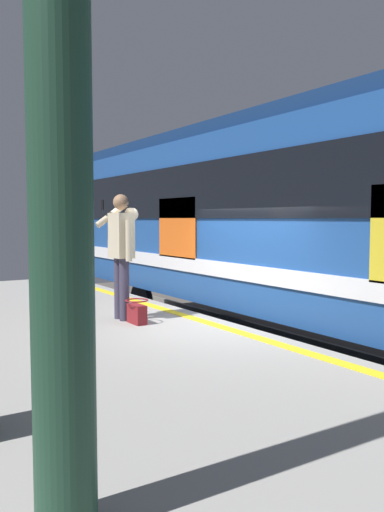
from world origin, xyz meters
name	(u,v)px	position (x,y,z in m)	size (l,w,h in m)	color
ground_plane	(227,385)	(0.00, 0.00, 0.00)	(23.62, 23.62, 0.00)	#4C4742
platform	(67,381)	(0.00, 2.32, 0.46)	(13.02, 4.64, 0.92)	gray
safety_line	(210,323)	(0.00, 0.30, 0.92)	(12.76, 0.16, 0.01)	yellow
track_rail_near	(288,367)	(0.00, -1.16, 0.08)	(16.93, 0.08, 0.16)	slate
track_rail_far	(351,354)	(0.00, -2.59, 0.08)	(16.93, 0.08, 0.16)	slate
train_carriage	(342,213)	(-0.37, -1.87, 2.43)	(13.48, 3.02, 3.78)	#1E478C
passenger	(122,246)	(0.90, 1.19, 1.97)	(0.57, 0.55, 1.77)	#383347
handbag	(137,312)	(0.52, 1.15, 1.07)	(0.35, 0.32, 0.33)	maroon
station_column	(60,132)	(-3.51, 3.50, 2.73)	(0.29, 0.29, 3.63)	#1E3F2D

